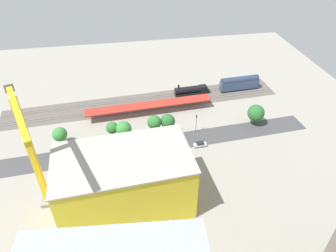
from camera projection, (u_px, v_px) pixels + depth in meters
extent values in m
plane|color=gray|center=(152.00, 135.00, 111.18)|extent=(181.12, 181.12, 0.00)
cube|color=#5B544C|center=(145.00, 102.00, 128.93)|extent=(113.88, 21.49, 0.01)
cube|color=#424244|center=(154.00, 145.00, 106.85)|extent=(113.55, 16.23, 0.01)
cube|color=#9E9EA8|center=(144.00, 97.00, 131.87)|extent=(112.98, 7.36, 0.12)
cube|color=#9E9EA8|center=(144.00, 99.00, 130.74)|extent=(112.98, 7.36, 0.12)
cube|color=#9E9EA8|center=(145.00, 105.00, 126.91)|extent=(112.98, 7.36, 0.12)
cube|color=#9E9EA8|center=(146.00, 107.00, 125.77)|extent=(112.98, 7.36, 0.12)
cube|color=#A82D23|center=(149.00, 105.00, 120.28)|extent=(49.40, 8.18, 0.40)
cylinder|color=slate|center=(203.00, 102.00, 125.69)|extent=(0.30, 0.30, 3.60)
cylinder|color=slate|center=(168.00, 107.00, 122.87)|extent=(0.30, 0.30, 3.60)
cylinder|color=slate|center=(131.00, 112.00, 120.06)|extent=(0.30, 0.30, 3.60)
cylinder|color=slate|center=(92.00, 117.00, 117.24)|extent=(0.30, 0.30, 3.60)
cube|color=black|center=(192.00, 93.00, 134.09)|extent=(15.72, 3.48, 1.00)
cylinder|color=black|center=(189.00, 90.00, 132.68)|extent=(12.68, 3.56, 2.77)
cube|color=black|center=(203.00, 89.00, 134.30)|extent=(3.24, 3.16, 3.33)
cylinder|color=black|center=(179.00, 87.00, 130.52)|extent=(0.70, 0.70, 1.40)
cube|color=black|center=(239.00, 89.00, 137.16)|extent=(15.84, 3.45, 0.60)
cube|color=#384C72|center=(239.00, 84.00, 135.80)|extent=(17.62, 4.17, 3.99)
cylinder|color=#273550|center=(240.00, 80.00, 134.46)|extent=(16.93, 4.13, 3.06)
cube|color=black|center=(200.00, 146.00, 106.14)|extent=(3.80, 1.84, 0.30)
cube|color=silver|center=(200.00, 145.00, 105.84)|extent=(4.52, 1.94, 0.71)
cube|color=#1E2328|center=(200.00, 143.00, 105.42)|extent=(2.55, 1.65, 0.69)
cube|color=black|center=(178.00, 148.00, 105.14)|extent=(3.73, 1.80, 0.30)
cube|color=maroon|center=(178.00, 147.00, 104.81)|extent=(4.43, 1.89, 0.79)
cube|color=#1E2328|center=(178.00, 145.00, 104.37)|extent=(2.50, 1.61, 0.70)
cube|color=black|center=(156.00, 150.00, 104.35)|extent=(4.10, 1.93, 0.30)
cube|color=#474C51|center=(156.00, 149.00, 104.03)|extent=(4.86, 2.05, 0.80)
cube|color=#1E2328|center=(156.00, 147.00, 103.59)|extent=(2.76, 1.71, 0.67)
cube|color=black|center=(135.00, 153.00, 103.15)|extent=(4.06, 2.01, 0.30)
cube|color=black|center=(135.00, 152.00, 102.82)|extent=(4.81, 2.14, 0.81)
cube|color=#1E2328|center=(135.00, 150.00, 102.37)|extent=(2.74, 1.75, 0.70)
cube|color=yellow|center=(125.00, 182.00, 81.82)|extent=(35.39, 21.42, 16.64)
cube|color=#ADA89E|center=(122.00, 158.00, 76.74)|extent=(36.02, 22.05, 0.40)
cube|color=gray|center=(49.00, 201.00, 86.26)|extent=(3.60, 3.60, 1.20)
cube|color=yellow|center=(33.00, 157.00, 76.37)|extent=(1.40, 1.40, 34.36)
cube|color=yellow|center=(18.00, 113.00, 60.28)|extent=(8.65, 20.92, 1.20)
cube|color=gray|center=(8.00, 86.00, 68.90)|extent=(2.70, 2.94, 2.00)
cube|color=black|center=(151.00, 162.00, 99.61)|extent=(9.39, 3.55, 0.50)
cube|color=silver|center=(154.00, 157.00, 98.80)|extent=(7.27, 3.43, 3.20)
cube|color=#334C8C|center=(140.00, 161.00, 97.84)|extent=(2.53, 2.66, 2.34)
cube|color=black|center=(160.00, 157.00, 101.47)|extent=(8.51, 3.38, 0.50)
cube|color=silver|center=(164.00, 152.00, 100.66)|extent=(6.40, 3.34, 3.12)
cube|color=maroon|center=(151.00, 156.00, 99.91)|extent=(2.49, 2.80, 2.20)
cube|color=black|center=(111.00, 164.00, 98.94)|extent=(8.84, 3.53, 0.50)
cube|color=white|center=(114.00, 159.00, 98.24)|extent=(6.73, 3.47, 2.79)
cube|color=maroon|center=(101.00, 163.00, 97.32)|extent=(2.51, 2.86, 2.24)
cylinder|color=brown|center=(113.00, 135.00, 108.65)|extent=(0.41, 0.41, 3.27)
sphere|color=#2D7233|center=(112.00, 128.00, 106.79)|extent=(4.22, 4.22, 4.22)
cylinder|color=brown|center=(62.00, 141.00, 106.18)|extent=(0.43, 0.43, 2.74)
sphere|color=#38843D|center=(60.00, 134.00, 104.34)|extent=(4.93, 4.93, 4.93)
cylinder|color=brown|center=(125.00, 137.00, 107.98)|extent=(0.57, 0.57, 3.07)
sphere|color=#38843D|center=(124.00, 129.00, 105.93)|extent=(5.43, 5.43, 5.43)
cylinder|color=brown|center=(155.00, 131.00, 110.01)|extent=(0.60, 0.60, 3.96)
sphere|color=#2D7233|center=(154.00, 122.00, 107.79)|extent=(4.97, 4.97, 4.97)
cylinder|color=brown|center=(254.00, 121.00, 115.85)|extent=(0.45, 0.45, 2.81)
sphere|color=#28662D|center=(256.00, 113.00, 113.72)|extent=(6.20, 6.20, 6.20)
cylinder|color=brown|center=(168.00, 129.00, 111.02)|extent=(0.46, 0.46, 3.53)
sphere|color=#28662D|center=(168.00, 121.00, 108.88)|extent=(5.18, 5.18, 5.18)
cylinder|color=#333333|center=(196.00, 125.00, 110.85)|extent=(0.16, 0.16, 6.48)
cube|color=black|center=(197.00, 116.00, 108.65)|extent=(0.36, 0.36, 0.90)
sphere|color=yellow|center=(196.00, 115.00, 108.44)|extent=(0.20, 0.20, 0.20)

